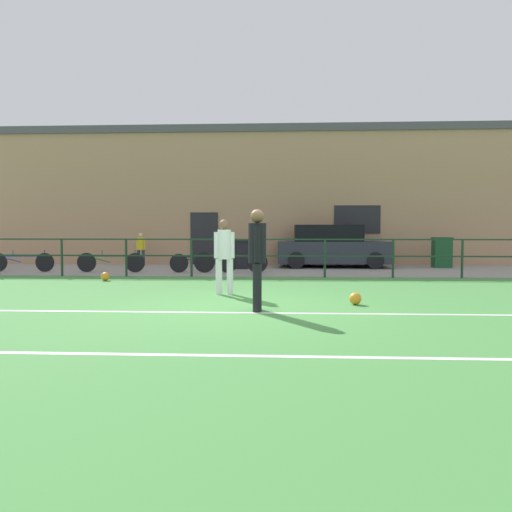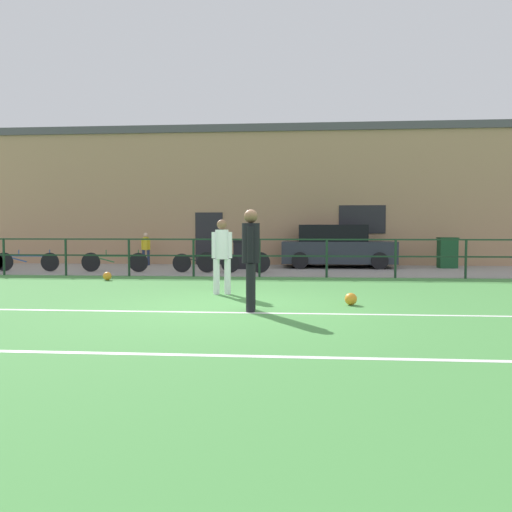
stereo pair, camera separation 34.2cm
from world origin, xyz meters
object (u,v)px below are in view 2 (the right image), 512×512
Objects in this scene: bicycle_parked_1 at (114,262)px; bicycle_parked_4 at (206,263)px; player_goalkeeper at (251,253)px; soccer_ball_spare at (107,276)px; spectator_child at (146,247)px; trash_bin_1 at (243,254)px; bicycle_parked_3 at (233,262)px; trash_bin_0 at (447,253)px; parked_car_red at (336,247)px; player_striker at (222,252)px; soccer_ball_match at (351,299)px; bicycle_parked_0 at (27,261)px.

bicycle_parked_4 is at bearing -0.00° from bicycle_parked_1.
player_goalkeeper is at bearing -73.90° from bicycle_parked_4.
spectator_child reaches higher than soccer_ball_spare.
trash_bin_1 is (3.37, 4.24, 0.42)m from soccer_ball_spare.
bicycle_parked_3 is at bearing 38.21° from soccer_ball_spare.
bicycle_parked_1 is 2.21× the size of trash_bin_1.
trash_bin_0 is (7.52, 2.60, 0.21)m from bicycle_parked_3.
bicycle_parked_4 is at bearing -148.83° from parked_car_red.
trash_bin_0 is (11.49, 2.60, 0.23)m from bicycle_parked_1.
player_striker is at bearing -85.46° from bicycle_parked_3.
bicycle_parked_3 is at bearing 7.49° from player_goalkeeper.
player_striker is 0.69× the size of bicycle_parked_3.
soccer_ball_match is 9.69m from bicycle_parked_1.
soccer_ball_spare is 3.46m from bicycle_parked_4.
soccer_ball_match is 0.10× the size of bicycle_parked_1.
bicycle_parked_4 is (3.06, -0.00, -0.01)m from bicycle_parked_1.
soccer_ball_match is 0.23× the size of trash_bin_1.
bicycle_parked_1 is at bearing -167.22° from trash_bin_0.
trash_bin_1 is at bearing 58.44° from bicycle_parked_4.
parked_car_red is at bearing 37.70° from soccer_ball_spare.
player_striker is at bearing -132.08° from trash_bin_0.
bicycle_parked_0 reaches higher than soccer_ball_match.
spectator_child reaches higher than trash_bin_1.
bicycle_parked_3 is at bearing 114.83° from soccer_ball_match.
spectator_child is at bearing 23.69° from player_goalkeeper.
bicycle_parked_3 is (-3.08, 6.66, 0.26)m from soccer_ball_match.
spectator_child reaches higher than trash_bin_0.
parked_car_red reaches higher than bicycle_parked_4.
player_striker is 3.11m from soccer_ball_match.
player_goalkeeper is at bearing -47.68° from soccer_ball_spare.
soccer_ball_match is 7.53m from soccer_ball_spare.
bicycle_parked_1 is at bearing 32.87° from player_goalkeeper.
trash_bin_1 is (-1.12, 9.17, -0.47)m from player_goalkeeper.
bicycle_parked_0 is at bearing -180.00° from bicycle_parked_3.
player_goalkeeper is 1.60× the size of trash_bin_0.
soccer_ball_match is 7.76m from bicycle_parked_4.
player_striker is 6.87m from bicycle_parked_1.
bicycle_parked_1 is at bearing 106.03° from soccer_ball_spare.
trash_bin_0 is at bearing -0.91° from parked_car_red.
bicycle_parked_4 is (-3.98, 6.66, 0.23)m from soccer_ball_match.
bicycle_parked_3 is (-1.26, 7.47, -0.64)m from player_goalkeeper.
soccer_ball_match is at bearing -36.90° from player_striker.
parked_car_red reaches higher than bicycle_parked_3.
parked_car_red is at bearing 169.57° from spectator_child.
parked_car_red is 3.52m from trash_bin_1.
bicycle_parked_3 is at bearing 0.00° from bicycle_parked_4.
bicycle_parked_1 is (3.02, 0.00, 0.00)m from bicycle_parked_0.
player_goalkeeper reaches higher than spectator_child.
trash_bin_0 reaches higher than soccer_ball_match.
player_striker reaches higher than spectator_child.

